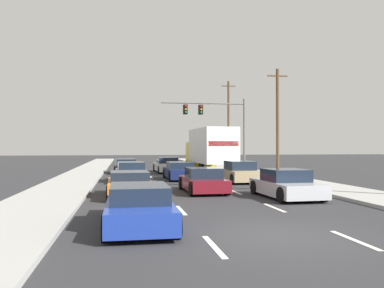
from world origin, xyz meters
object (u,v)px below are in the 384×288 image
car_navy (180,171)px  car_silver (286,185)px  car_orange (129,185)px  utility_pole_mid (278,119)px  box_truck (210,148)px  traffic_signal_mast (211,116)px  car_white (167,165)px  car_maroon (203,181)px  utility_pole_far (229,122)px  car_blue (139,207)px  car_tan (239,173)px  car_gray (131,172)px  car_black (126,167)px

car_navy → car_silver: (3.18, -10.27, -0.00)m
car_orange → car_navy: (3.48, 8.66, 0.03)m
utility_pole_mid → box_truck: bearing=-170.3°
car_navy → box_truck: size_ratio=0.51×
car_navy → car_orange: bearing=-111.9°
box_truck → car_silver: size_ratio=2.09×
car_navy → car_silver: car_silver is taller
car_orange → traffic_signal_mast: (8.40, 20.92, 4.77)m
car_white → car_navy: 7.51m
car_maroon → utility_pole_far: size_ratio=0.38×
traffic_signal_mast → utility_pole_far: utility_pole_far is taller
car_navy → utility_pole_mid: size_ratio=0.50×
car_orange → box_truck: size_ratio=0.48×
traffic_signal_mast → utility_pole_mid: utility_pole_mid is taller
car_white → utility_pole_far: (9.40, 14.30, 4.80)m
car_maroon → car_blue: bearing=-113.9°
car_orange → car_white: bearing=78.0°
car_navy → car_tan: size_ratio=1.07×
car_gray → car_tan: car_tan is taller
car_blue → car_maroon: car_maroon is taller
car_white → car_navy: car_white is taller
utility_pole_mid → car_black: bearing=175.4°
car_black → box_truck: (6.69, -2.10, 1.55)m
car_navy → car_gray: bearing=-159.4°
car_orange → car_navy: size_ratio=0.93×
car_blue → utility_pole_far: utility_pole_far is taller
box_truck → car_orange: bearing=-116.2°
car_blue → traffic_signal_mast: traffic_signal_mast is taller
car_orange → car_silver: 6.85m
car_black → car_tan: size_ratio=1.03×
box_truck → car_tan: (0.25, -7.37, -1.51)m
car_silver → car_gray: bearing=125.6°
car_black → car_orange: size_ratio=1.03×
car_orange → box_truck: box_truck is taller
car_white → car_silver: bearing=-79.7°
car_blue → car_white: car_white is taller
car_gray → traffic_signal_mast: bearing=58.7°
car_gray → car_white: car_white is taller
car_black → utility_pole_far: bearing=49.2°
utility_pole_far → car_blue: bearing=-108.9°
car_orange → car_blue: car_blue is taller
car_blue → car_white: size_ratio=1.00×
car_black → car_navy: bearing=-62.6°
car_black → box_truck: box_truck is taller
car_blue → car_navy: car_navy is taller
car_blue → car_tan: size_ratio=1.13×
car_silver → traffic_signal_mast: bearing=85.6°
car_black → car_gray: 8.10m
box_truck → car_navy: bearing=-123.3°
car_maroon → utility_pole_far: 31.20m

